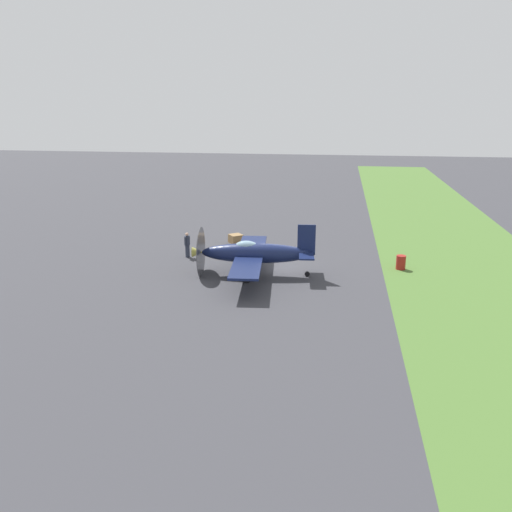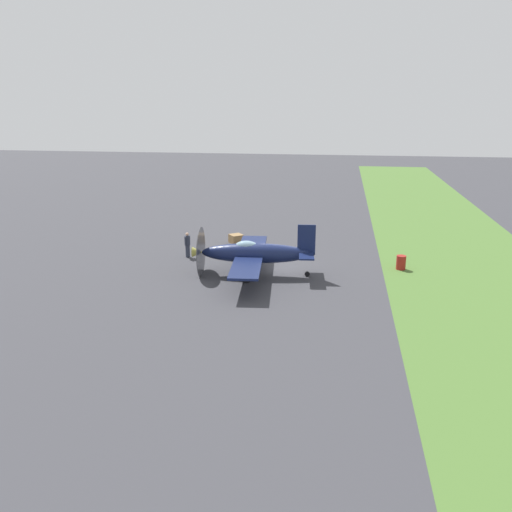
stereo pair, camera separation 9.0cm
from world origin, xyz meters
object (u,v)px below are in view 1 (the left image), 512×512
ground_crew_chief (187,244)px  fuel_drum (401,262)px  airplane_lead (253,253)px  supply_crate (236,239)px

ground_crew_chief → fuel_drum: 14.24m
airplane_lead → ground_crew_chief: size_ratio=5.51×
ground_crew_chief → supply_crate: ground_crew_chief is taller
airplane_lead → supply_crate: size_ratio=10.60×
ground_crew_chief → airplane_lead: bearing=73.1°
ground_crew_chief → fuel_drum: ground_crew_chief is taller
ground_crew_chief → supply_crate: 5.10m
ground_crew_chief → supply_crate: (4.39, -2.53, -0.59)m
supply_crate → ground_crew_chief: bearing=150.1°
airplane_lead → fuel_drum: bearing=-78.6°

